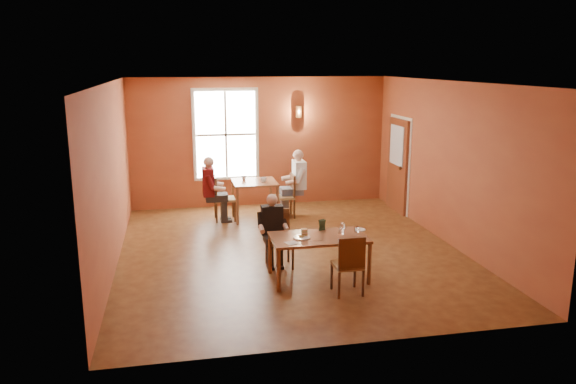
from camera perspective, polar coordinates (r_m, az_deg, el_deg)
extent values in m
cube|color=brown|center=(10.18, 0.22, -6.02)|extent=(6.00, 7.00, 0.01)
cube|color=brown|center=(13.19, -2.86, 5.09)|extent=(6.00, 0.04, 3.00)
cube|color=brown|center=(6.49, 6.51, -3.38)|extent=(6.00, 0.04, 3.00)
cube|color=brown|center=(9.65, -17.49, 1.54)|extent=(0.04, 7.00, 3.00)
cube|color=brown|center=(10.80, 16.04, 2.81)|extent=(0.04, 7.00, 3.00)
cube|color=white|center=(9.62, 0.24, 11.11)|extent=(6.00, 7.00, 0.04)
cube|color=white|center=(13.02, -6.34, 5.81)|extent=(1.36, 0.10, 1.96)
cube|color=maroon|center=(12.90, 11.02, 2.66)|extent=(0.12, 1.04, 2.10)
cylinder|color=brown|center=(13.18, 1.08, 8.16)|extent=(0.16, 0.16, 0.28)
cylinder|color=white|center=(8.62, 1.40, -4.60)|extent=(0.31, 0.31, 0.03)
cube|color=tan|center=(8.70, 1.68, -4.20)|extent=(0.09, 0.08, 0.10)
cube|color=#27422C|center=(9.00, 3.48, -3.37)|extent=(0.12, 0.09, 0.18)
cube|color=silver|center=(8.50, 2.91, -4.98)|extent=(0.19, 0.06, 0.00)
cube|color=silver|center=(8.39, 0.40, -5.20)|extent=(0.22, 0.22, 0.01)
cylinder|color=white|center=(9.10, 7.33, -3.81)|extent=(0.23, 0.23, 0.01)
imported|color=white|center=(11.98, -2.50, 1.25)|extent=(0.17, 0.17, 0.10)
imported|color=silver|center=(12.19, -4.51, 1.41)|extent=(0.13, 0.13, 0.10)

